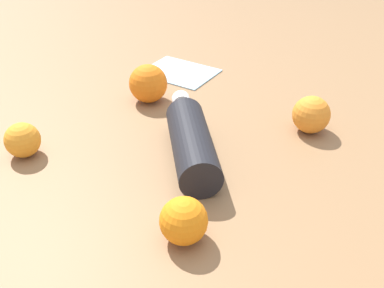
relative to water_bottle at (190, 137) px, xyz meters
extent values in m
plane|color=olive|center=(0.00, -0.02, -0.03)|extent=(2.40, 2.40, 0.00)
cylinder|color=black|center=(-0.02, 0.01, 0.00)|extent=(0.22, 0.13, 0.07)
cone|color=black|center=(0.10, -0.03, 0.00)|extent=(0.06, 0.08, 0.07)
cylinder|color=white|center=(0.13, -0.04, 0.00)|extent=(0.04, 0.04, 0.04)
sphere|color=orange|center=(-0.03, -0.24, 0.00)|extent=(0.07, 0.07, 0.07)
sphere|color=orange|center=(-0.18, 0.10, 0.00)|extent=(0.07, 0.07, 0.07)
sphere|color=orange|center=(0.22, -0.01, 0.01)|extent=(0.08, 0.08, 0.08)
sphere|color=orange|center=(0.13, 0.26, 0.00)|extent=(0.06, 0.06, 0.06)
cube|color=#99BFD8|center=(0.32, -0.13, -0.03)|extent=(0.21, 0.20, 0.01)
camera|label=1|loc=(-0.58, 0.29, 0.41)|focal=41.10mm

